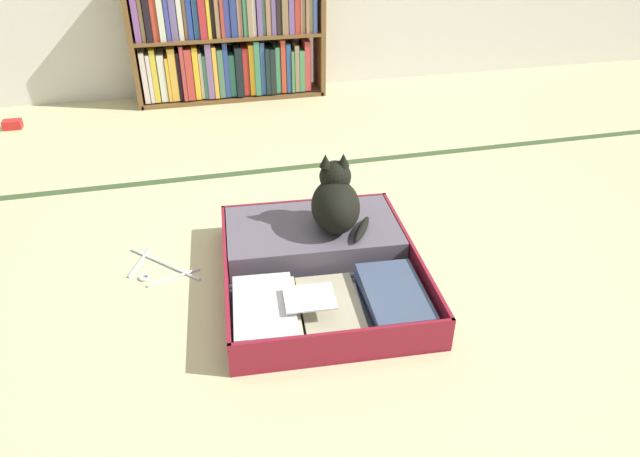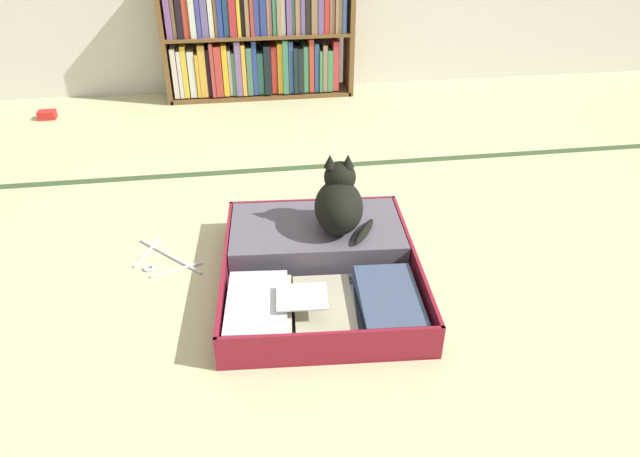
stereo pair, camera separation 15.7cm
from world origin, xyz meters
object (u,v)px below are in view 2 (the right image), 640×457
black_cat (339,203)px  clothes_hanger (163,260)px  bookshelf (257,37)px  small_red_pouch (47,115)px  open_suitcase (319,262)px

black_cat → clothes_hanger: bearing=175.6°
bookshelf → small_red_pouch: 1.37m
open_suitcase → black_cat: size_ratio=3.05×
bookshelf → clothes_hanger: (-0.48, -1.89, -0.37)m
bookshelf → small_red_pouch: size_ratio=12.05×
open_suitcase → black_cat: bearing=51.4°
small_red_pouch → black_cat: bearing=-48.8°
bookshelf → black_cat: bookshelf is taller
small_red_pouch → open_suitcase: bearing=-52.4°
bookshelf → black_cat: size_ratio=4.22×
bookshelf → small_red_pouch: bookshelf is taller
open_suitcase → small_red_pouch: 2.29m
clothes_hanger → small_red_pouch: small_red_pouch is taller
black_cat → small_red_pouch: bearing=131.2°
clothes_hanger → small_red_pouch: size_ratio=2.71×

